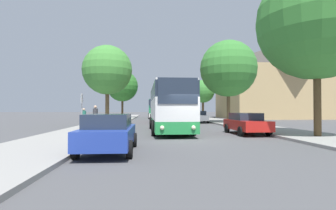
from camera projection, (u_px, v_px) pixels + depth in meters
name	position (u px, v px, depth m)	size (l,w,h in m)	color
ground_plane	(192.00, 139.00, 14.69)	(300.00, 300.00, 0.00)	#4C4C4F
sidewalk_left	(64.00, 139.00, 14.18)	(4.00, 120.00, 0.15)	gray
sidewalk_right	(311.00, 137.00, 15.20)	(4.00, 120.00, 0.15)	gray
building_right_background	(274.00, 82.00, 49.24)	(18.50, 14.80, 13.59)	tan
bus_front	(169.00, 107.00, 19.55)	(2.91, 10.58, 3.43)	#238942
bus_middle	(162.00, 108.00, 33.93)	(3.04, 10.49, 3.45)	gray
bus_rear	(157.00, 109.00, 49.24)	(3.09, 11.46, 3.41)	silver
parked_car_left_curb	(109.00, 132.00, 10.12)	(2.00, 4.47, 1.48)	#233D9E
parked_car_right_near	(246.00, 123.00, 17.46)	(2.06, 4.34, 1.42)	red
parked_car_right_far	(198.00, 117.00, 32.48)	(2.24, 4.55, 1.47)	slate
bus_stop_sign	(82.00, 108.00, 17.15)	(0.08, 0.45, 2.57)	gray
pedestrian_waiting_near	(84.00, 118.00, 20.87)	(0.36, 0.36, 1.61)	#23232D
pedestrian_waiting_far	(95.00, 117.00, 19.24)	(0.36, 0.36, 1.81)	#23232D
tree_left_near	(107.00, 70.00, 27.36)	(5.15, 5.15, 8.21)	brown
tree_left_far	(122.00, 86.00, 49.64)	(5.87, 5.87, 8.88)	#47331E
tree_right_near	(203.00, 91.00, 47.76)	(4.19, 4.19, 6.90)	#513D23
tree_right_mid	(228.00, 69.00, 30.41)	(6.56, 6.56, 9.54)	brown
tree_right_far	(317.00, 21.00, 14.95)	(6.68, 6.68, 9.90)	#513D23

